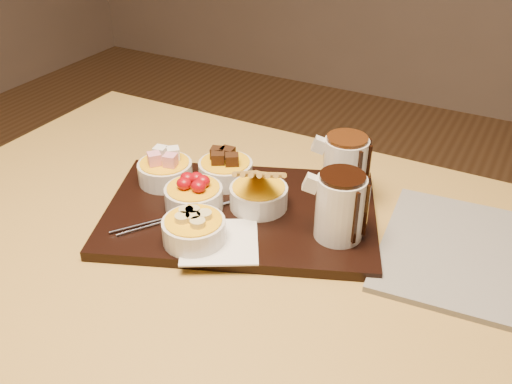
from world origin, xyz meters
The scene contains 12 objects.
dining_table centered at (0.00, 0.00, 0.65)m, with size 1.20×0.80×0.75m.
serving_board centered at (-0.02, 0.06, 0.76)m, with size 0.46×0.30×0.02m, color black.
napkin centered at (0.00, -0.04, 0.77)m, with size 0.12×0.12×0.00m, color white.
bowl_marshmallows centered at (-0.18, 0.07, 0.79)m, with size 0.10×0.10×0.04m, color beige.
bowl_cake centered at (-0.09, 0.12, 0.79)m, with size 0.10×0.10×0.04m, color beige.
bowl_strawberries centered at (-0.09, 0.02, 0.79)m, with size 0.10×0.10×0.04m, color beige.
bowl_biscotti centered at (0.01, 0.08, 0.79)m, with size 0.10×0.10×0.04m, color beige.
bowl_bananas centered at (-0.04, -0.06, 0.79)m, with size 0.10×0.10×0.04m, color beige.
pitcher_dark_chocolate centered at (0.16, 0.06, 0.82)m, with size 0.08×0.08×0.11m, color silver.
pitcher_milk_chocolate centered at (0.12, 0.19, 0.82)m, with size 0.08×0.08×0.11m, color silver.
fondue_skewers centered at (-0.09, -0.01, 0.77)m, with size 0.26×0.03×0.01m, color silver, non-canonical shape.
newspaper centered at (0.40, 0.14, 0.76)m, with size 0.37×0.29×0.01m, color beige.
Camera 1 is at (0.40, -0.65, 1.31)m, focal length 40.00 mm.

